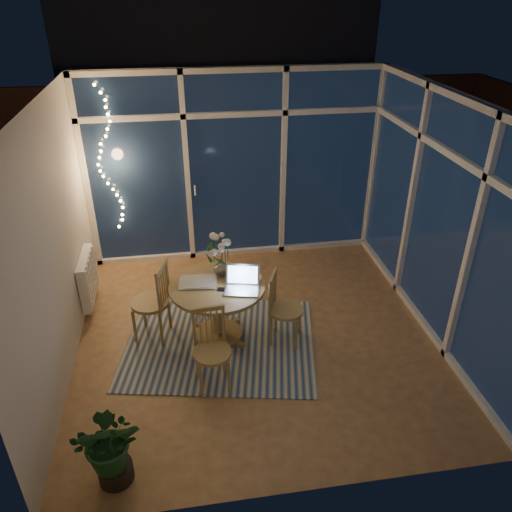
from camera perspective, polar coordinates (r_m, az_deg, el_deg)
name	(u,v)px	position (r m, az deg, el deg)	size (l,w,h in m)	color
floor	(259,335)	(5.75, 0.30, -9.01)	(4.00, 4.00, 0.00)	brown
ceiling	(259,102)	(4.60, 0.39, 17.20)	(4.00, 4.00, 0.00)	silver
wall_back	(235,167)	(6.87, -2.39, 10.09)	(4.00, 0.04, 2.60)	beige
wall_front	(307,367)	(3.42, 5.89, -12.55)	(4.00, 0.04, 2.60)	beige
wall_left	(53,248)	(5.15, -22.20, 0.85)	(0.04, 4.00, 2.60)	beige
wall_right	(444,220)	(5.69, 20.69, 3.87)	(0.04, 4.00, 2.60)	beige
window_wall_back	(236,168)	(6.83, -2.35, 9.98)	(4.00, 0.10, 2.60)	white
window_wall_right	(440,220)	(5.67, 20.34, 3.85)	(0.10, 4.00, 2.60)	white
radiator	(88,278)	(6.33, -18.68, -2.39)	(0.10, 0.70, 0.58)	white
fairy_lights	(107,160)	(6.71, -16.67, 10.43)	(0.24, 0.10, 1.85)	#FFC066
garden_patio	(243,181)	(10.19, -1.46, 8.57)	(12.00, 6.00, 0.10)	black
garden_fence	(215,128)	(10.32, -4.75, 14.35)	(11.00, 0.08, 1.80)	#362413
neighbour_roof	(214,40)	(13.05, -4.78, 23.35)	(7.00, 3.00, 2.20)	#32353C
garden_shrubs	(178,191)	(8.44, -8.87, 7.38)	(0.90, 0.90, 0.90)	black
rug	(220,342)	(5.66, -4.12, -9.79)	(2.06, 1.65, 0.01)	beige
dining_table	(218,312)	(5.53, -4.34, -6.38)	(1.03, 1.03, 0.70)	olive
chair_left	(150,301)	(5.58, -12.03, -5.02)	(0.44, 0.44, 0.96)	olive
chair_right	(286,309)	(5.43, 3.47, -6.01)	(0.40, 0.40, 0.86)	olive
chair_front	(212,351)	(4.89, -5.05, -10.77)	(0.39, 0.39, 0.85)	olive
laptop	(242,280)	(5.15, -1.67, -2.78)	(0.36, 0.30, 0.26)	silver
flower_vase	(222,266)	(5.45, -3.95, -1.15)	(0.20, 0.20, 0.21)	silver
bowl	(255,278)	(5.39, -0.15, -2.58)	(0.15, 0.15, 0.04)	silver
newspapers	(198,282)	(5.38, -6.65, -2.93)	(0.34, 0.26, 0.02)	silver
phone	(224,289)	(5.24, -3.73, -3.83)	(0.12, 0.06, 0.01)	black
potted_plant	(111,446)	(4.30, -16.28, -20.16)	(0.54, 0.47, 0.76)	#18451E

